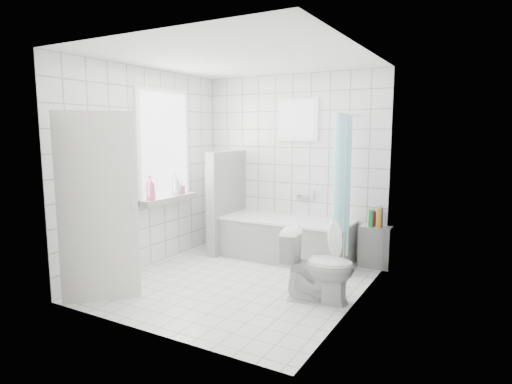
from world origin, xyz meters
The scene contains 19 objects.
ground centered at (0.00, 0.00, 0.00)m, with size 3.00×3.00×0.00m, color white.
ceiling centered at (0.00, 0.00, 2.60)m, with size 3.00×3.00×0.00m, color white.
wall_back centered at (0.00, 1.50, 1.30)m, with size 2.80×0.02×2.60m, color white.
wall_front centered at (0.00, -1.50, 1.30)m, with size 2.80×0.02×2.60m, color white.
wall_left centered at (-1.40, 0.00, 1.30)m, with size 0.02×3.00×2.60m, color white.
wall_right centered at (1.40, 0.00, 1.30)m, with size 0.02×3.00×2.60m, color white.
window_left centered at (-1.35, 0.30, 1.60)m, with size 0.01×0.90×1.40m, color white.
window_back centered at (0.10, 1.46, 1.95)m, with size 0.50×0.01×0.50m, color white.
window_sill centered at (-1.31, 0.30, 0.86)m, with size 0.18×1.02×0.08m, color white.
door centered at (-0.97, -1.19, 1.00)m, with size 0.04×0.80×2.00m, color silver.
bathtub centered at (0.10, 1.12, 0.29)m, with size 1.81×0.77×0.58m.
partition_wall centered at (-0.87, 1.07, 0.75)m, with size 0.15×0.85×1.50m, color white.
tiled_ledge centered at (1.28, 1.38, 0.28)m, with size 0.40×0.24×0.55m, color white.
toilet centered at (1.03, -0.07, 0.38)m, with size 0.43×0.75×0.77m, color white.
curtain_rod centered at (0.95, 1.10, 2.00)m, with size 0.02×0.02×0.80m, color silver.
shower_curtain centered at (0.95, 0.97, 1.10)m, with size 0.14×0.48×1.78m, color #50DAEB, non-canonical shape.
tub_faucet centered at (0.20, 1.46, 0.85)m, with size 0.18×0.06×0.06m, color silver.
sill_bottles centered at (-1.30, 0.22, 1.05)m, with size 0.14×0.73×0.32m.
ledge_bottles centered at (1.29, 1.34, 0.67)m, with size 0.18×0.15×0.26m.
Camera 1 is at (2.60, -4.19, 1.80)m, focal length 30.00 mm.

